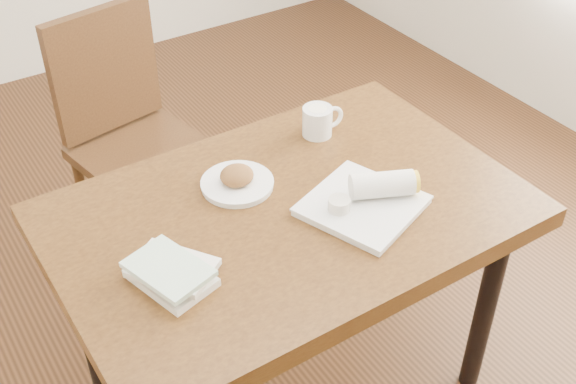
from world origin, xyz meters
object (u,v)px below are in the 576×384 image
coffee_mug (319,120)px  plate_burrito (369,198)px  table (288,232)px  chair_far (129,127)px  plate_scone (237,181)px  book_stack (171,272)px

coffee_mug → plate_burrito: bearing=-104.1°
table → coffee_mug: 0.38m
chair_far → plate_scone: 0.78m
coffee_mug → book_stack: (-0.64, -0.32, -0.02)m
plate_scone → plate_burrito: (0.24, -0.26, 0.01)m
plate_scone → plate_burrito: size_ratio=0.57×
table → plate_scone: bearing=114.2°
coffee_mug → book_stack: bearing=-153.3°
chair_far → coffee_mug: chair_far is taller
book_stack → plate_scone: bearing=36.6°
table → book_stack: bearing=-168.2°
chair_far → plate_scone: (0.03, -0.74, 0.22)m
plate_scone → coffee_mug: 0.35m
plate_scone → book_stack: bearing=-143.4°
chair_far → plate_scone: chair_far is taller
plate_scone → book_stack: 0.38m
chair_far → plate_burrito: bearing=-75.0°
table → plate_burrito: size_ratio=3.52×
book_stack → coffee_mug: bearing=26.7°
book_stack → plate_burrito: bearing=-3.6°
table → chair_far: size_ratio=1.27×
table → coffee_mug: bearing=42.4°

